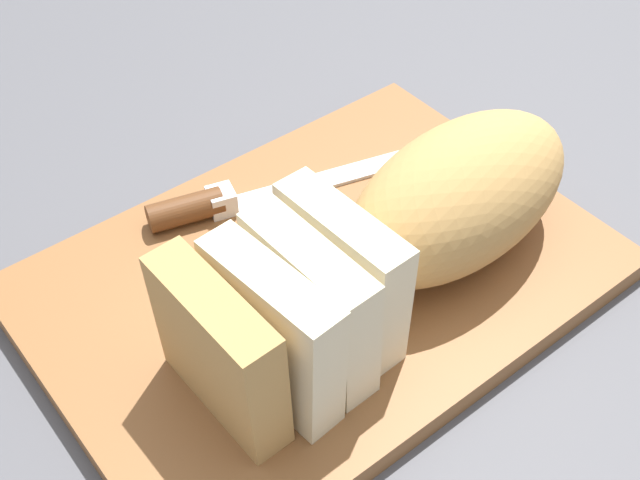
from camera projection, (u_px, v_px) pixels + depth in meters
name	position (u px, v px, depth m)	size (l,w,h in m)	color
ground_plane	(320.00, 286.00, 0.62)	(3.00, 3.00, 0.00)	#4C4C51
cutting_board	(320.00, 278.00, 0.61)	(0.40, 0.29, 0.02)	brown
bread_loaf	(404.00, 234.00, 0.56)	(0.33, 0.13, 0.10)	tan
bread_knife	(228.00, 200.00, 0.64)	(0.24, 0.09, 0.02)	silver
crumb_near_knife	(349.00, 294.00, 0.58)	(0.01, 0.01, 0.01)	tan
crumb_near_loaf	(268.00, 360.00, 0.54)	(0.01, 0.01, 0.01)	tan
crumb_stray_left	(333.00, 237.00, 0.62)	(0.01, 0.01, 0.01)	tan
crumb_stray_right	(344.00, 266.00, 0.60)	(0.01, 0.01, 0.01)	tan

